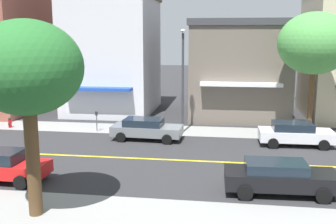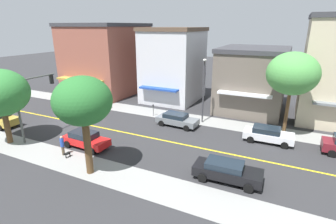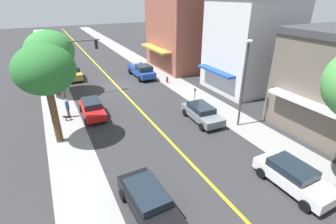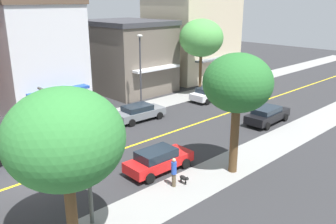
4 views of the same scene
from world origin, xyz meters
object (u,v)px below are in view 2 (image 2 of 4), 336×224
at_px(street_tree_right_corner, 293,74).
at_px(red_sedan_right_curb, 85,139).
at_px(street_tree_left_near, 83,102).
at_px(pedestrian_blue_shirt, 62,145).
at_px(traffic_light_mast, 30,96).
at_px(white_sedan_left_curb, 268,134).
at_px(street_lamp, 204,85).
at_px(fire_hydrant, 110,105).
at_px(parking_meter, 153,108).
at_px(black_sedan_right_curb, 227,171).
at_px(street_tree_left_far, 0,93).
at_px(blue_pickup_truck, 78,102).
at_px(grey_sedan_left_curb, 177,119).
at_px(small_dog, 67,154).

relative_size(street_tree_right_corner, red_sedan_right_curb, 1.85).
xyz_separation_m(street_tree_left_near, pedestrian_blue_shirt, (-1.15, -3.96, -4.58)).
bearing_deg(traffic_light_mast, street_tree_left_near, -106.37).
height_order(red_sedan_right_curb, white_sedan_left_curb, red_sedan_right_curb).
distance_m(street_lamp, red_sedan_right_curb, 13.48).
bearing_deg(fire_hydrant, parking_meter, 88.45).
relative_size(street_tree_right_corner, parking_meter, 5.79).
bearing_deg(black_sedan_right_curb, street_tree_left_far, -174.80).
xyz_separation_m(fire_hydrant, black_sedan_right_curb, (10.09, 18.06, 0.39)).
distance_m(red_sedan_right_curb, blue_pickup_truck, 12.16).
bearing_deg(street_lamp, black_sedan_right_curb, 26.94).
bearing_deg(grey_sedan_left_curb, pedestrian_blue_shirt, -116.97).
relative_size(street_tree_left_far, street_lamp, 0.97).
bearing_deg(parking_meter, traffic_light_mast, -34.39).
height_order(traffic_light_mast, white_sedan_left_curb, traffic_light_mast).
bearing_deg(traffic_light_mast, street_tree_right_corner, -62.81).
distance_m(street_lamp, grey_sedan_left_curb, 4.77).
bearing_deg(street_tree_left_near, street_tree_right_corner, 137.71).
bearing_deg(street_lamp, white_sedan_left_curb, 71.85).
bearing_deg(fire_hydrant, street_tree_left_far, -8.21).
bearing_deg(white_sedan_left_curb, grey_sedan_left_curb, 178.60).
relative_size(street_tree_left_near, black_sedan_right_curb, 1.52).
xyz_separation_m(street_tree_right_corner, street_tree_left_far, (13.11, -23.13, -1.39)).
relative_size(fire_hydrant, traffic_light_mast, 0.12).
bearing_deg(small_dog, traffic_light_mast, -101.83).
bearing_deg(small_dog, white_sedan_left_curb, 130.20).
height_order(street_tree_left_far, fire_hydrant, street_tree_left_far).
bearing_deg(small_dog, fire_hydrant, -152.38).
distance_m(street_tree_right_corner, fire_hydrant, 22.08).
bearing_deg(street_lamp, traffic_light_mast, -50.07).
height_order(fire_hydrant, red_sedan_right_curb, red_sedan_right_curb).
bearing_deg(blue_pickup_truck, black_sedan_right_curb, -20.46).
bearing_deg(street_tree_left_near, black_sedan_right_curb, 109.82).
distance_m(blue_pickup_truck, pedestrian_blue_shirt, 13.21).
bearing_deg(red_sedan_right_curb, grey_sedan_left_curb, 59.19).
xyz_separation_m(street_tree_left_near, traffic_light_mast, (-2.70, -9.19, -1.36)).
height_order(traffic_light_mast, grey_sedan_left_curb, traffic_light_mast).
distance_m(black_sedan_right_curb, blue_pickup_truck, 23.07).
relative_size(grey_sedan_left_curb, small_dog, 6.55).
height_order(street_tree_left_near, small_dog, street_tree_left_near).
height_order(parking_meter, blue_pickup_truck, blue_pickup_truck).
xyz_separation_m(fire_hydrant, pedestrian_blue_shirt, (12.34, 4.68, 0.56)).
xyz_separation_m(street_tree_left_near, street_lamp, (-13.83, 4.12, -1.17)).
distance_m(fire_hydrant, pedestrian_blue_shirt, 13.21).
distance_m(street_tree_left_near, white_sedan_left_curb, 16.82).
bearing_deg(parking_meter, grey_sedan_left_curb, 65.72).
relative_size(fire_hydrant, red_sedan_right_curb, 0.17).
distance_m(white_sedan_left_curb, black_sedan_right_curb, 8.29).
relative_size(street_tree_left_far, small_dog, 9.80).
bearing_deg(parking_meter, street_tree_right_corner, 92.44).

